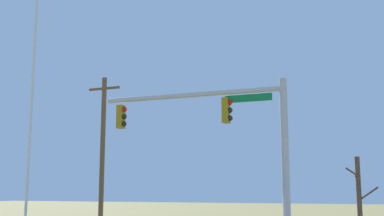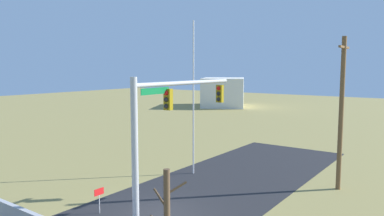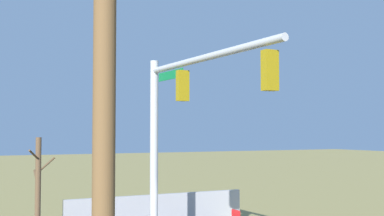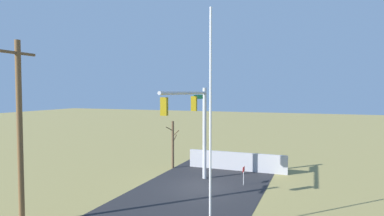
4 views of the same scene
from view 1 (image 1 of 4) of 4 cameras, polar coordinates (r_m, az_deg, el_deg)
name	(u,v)px [view 1 (image 1 of 4)]	position (r m, az deg, el deg)	size (l,w,h in m)	color
signal_mast	(231,134)	(18.63, 4.51, -2.94)	(7.42, 0.42, 6.53)	#B2B5BA
flagpole	(30,123)	(19.05, -18.05, -1.64)	(0.10, 0.10, 9.87)	silver
utility_pole	(102,153)	(27.22, -10.24, -5.12)	(1.90, 0.26, 8.62)	brown
bare_tree	(360,204)	(21.23, 18.66, -10.34)	(1.27, 1.02, 3.85)	brown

